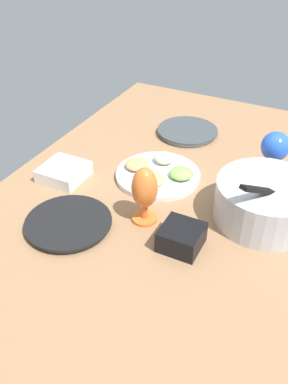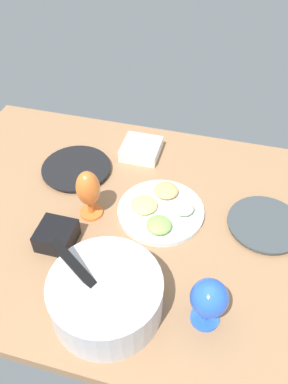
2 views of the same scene
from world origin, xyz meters
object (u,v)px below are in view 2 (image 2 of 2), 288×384
(fruit_platter, at_px, (162,210))
(square_bowl_black, at_px, (56,235))
(dinner_plate_right, at_px, (76,169))
(mixing_bowl, at_px, (106,295))
(hurricane_glass_orange, at_px, (88,190))
(square_bowl_white, at_px, (141,149))
(dinner_plate_left, at_px, (265,225))
(hurricane_glass_blue, at_px, (209,299))

(fruit_platter, bearing_deg, square_bowl_black, 35.55)
(dinner_plate_right, height_order, square_bowl_black, square_bowl_black)
(dinner_plate_right, distance_m, mixing_bowl, 0.59)
(hurricane_glass_orange, distance_m, square_bowl_white, 0.37)
(dinner_plate_left, height_order, fruit_platter, fruit_platter)
(hurricane_glass_orange, bearing_deg, fruit_platter, -164.81)
(dinner_plate_right, relative_size, fruit_platter, 0.88)
(dinner_plate_left, height_order, square_bowl_white, square_bowl_white)
(dinner_plate_right, height_order, hurricane_glass_orange, hurricane_glass_orange)
(hurricane_glass_orange, bearing_deg, square_bowl_white, -102.61)
(mixing_bowl, bearing_deg, hurricane_glass_blue, -171.90)
(dinner_plate_right, distance_m, hurricane_glass_orange, 0.25)
(hurricane_glass_orange, bearing_deg, hurricane_glass_blue, 146.80)
(mixing_bowl, xyz_separation_m, square_bowl_white, (0.09, -0.67, -0.04))
(dinner_plate_left, bearing_deg, square_bowl_black, 20.35)
(hurricane_glass_blue, bearing_deg, square_bowl_black, -15.73)
(dinner_plate_right, xyz_separation_m, fruit_platter, (-0.36, 0.13, 0.01))
(dinner_plate_right, bearing_deg, hurricane_glass_blue, 140.05)
(dinner_plate_left, xyz_separation_m, square_bowl_white, (0.49, -0.26, 0.01))
(square_bowl_black, bearing_deg, mixing_bowl, 142.13)
(hurricane_glass_blue, bearing_deg, dinner_plate_left, -110.70)
(hurricane_glass_blue, relative_size, square_bowl_black, 1.41)
(mixing_bowl, bearing_deg, fruit_platter, -99.38)
(mixing_bowl, xyz_separation_m, fruit_platter, (-0.06, -0.38, -0.05))
(dinner_plate_left, distance_m, square_bowl_white, 0.56)
(fruit_platter, bearing_deg, mixing_bowl, 80.62)
(fruit_platter, height_order, hurricane_glass_orange, hurricane_glass_orange)
(dinner_plate_right, height_order, fruit_platter, fruit_platter)
(mixing_bowl, height_order, fruit_platter, mixing_bowl)
(mixing_bowl, distance_m, square_bowl_white, 0.68)
(square_bowl_black, bearing_deg, fruit_platter, -144.45)
(mixing_bowl, relative_size, hurricane_glass_orange, 1.68)
(dinner_plate_left, bearing_deg, hurricane_glass_orange, 8.94)
(square_bowl_white, distance_m, square_bowl_black, 0.51)
(mixing_bowl, distance_m, hurricane_glass_blue, 0.27)
(hurricane_glass_blue, bearing_deg, mixing_bowl, 8.10)
(dinner_plate_right, distance_m, hurricane_glass_blue, 0.74)
(hurricane_glass_orange, bearing_deg, dinner_plate_left, -171.06)
(dinner_plate_left, bearing_deg, fruit_platter, 4.59)
(square_bowl_black, bearing_deg, dinner_plate_right, -77.86)
(dinner_plate_right, distance_m, square_bowl_black, 0.34)
(dinner_plate_left, relative_size, hurricane_glass_orange, 1.33)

